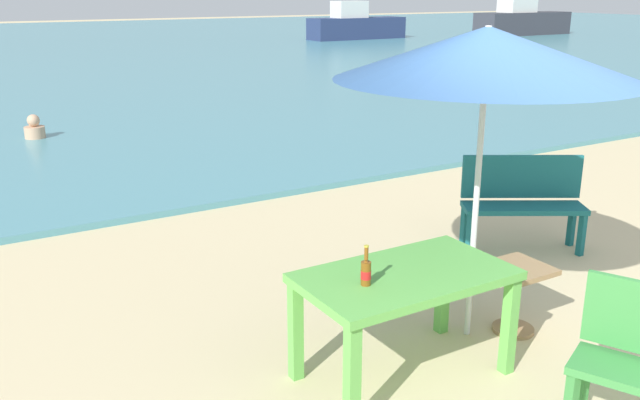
% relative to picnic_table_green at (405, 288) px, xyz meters
% --- Properties ---
extents(ground_plane, '(120.00, 120.00, 0.00)m').
position_rel_picnic_table_green_xyz_m(ground_plane, '(1.22, -0.90, -0.65)').
color(ground_plane, beige).
extents(sea_water, '(120.00, 50.00, 0.08)m').
position_rel_picnic_table_green_xyz_m(sea_water, '(1.22, 29.10, -0.61)').
color(sea_water, teal).
rests_on(sea_water, ground_plane).
extents(picnic_table_green, '(1.40, 0.80, 0.76)m').
position_rel_picnic_table_green_xyz_m(picnic_table_green, '(0.00, 0.00, 0.00)').
color(picnic_table_green, '#60B24C').
rests_on(picnic_table_green, ground_plane).
extents(beer_bottle_amber, '(0.07, 0.07, 0.26)m').
position_rel_picnic_table_green_xyz_m(beer_bottle_amber, '(-0.34, -0.03, 0.20)').
color(beer_bottle_amber, brown).
rests_on(beer_bottle_amber, picnic_table_green).
extents(patio_umbrella, '(2.10, 2.10, 2.30)m').
position_rel_picnic_table_green_xyz_m(patio_umbrella, '(0.79, 0.20, 1.47)').
color(patio_umbrella, silver).
rests_on(patio_umbrella, ground_plane).
extents(side_table_wood, '(0.44, 0.44, 0.54)m').
position_rel_picnic_table_green_xyz_m(side_table_wood, '(1.12, 0.05, -0.30)').
color(side_table_wood, '#9E7A51').
rests_on(side_table_wood, ground_plane).
extents(bench_teal_center, '(1.22, 0.92, 0.95)m').
position_rel_picnic_table_green_xyz_m(bench_teal_center, '(2.50, 1.30, -0.11)').
color(bench_teal_center, '#196066').
rests_on(bench_teal_center, ground_plane).
extents(swimmer_person, '(0.34, 0.34, 0.41)m').
position_rel_picnic_table_green_xyz_m(swimmer_person, '(-0.87, 9.16, -0.41)').
color(swimmer_person, tan).
rests_on(swimmer_person, sea_water).
extents(boat_fishing_trawler, '(5.19, 1.42, 1.89)m').
position_rel_picnic_table_green_xyz_m(boat_fishing_trawler, '(17.45, 26.56, 0.11)').
color(boat_fishing_trawler, navy).
rests_on(boat_fishing_trawler, sea_water).
extents(boat_ferry, '(5.97, 1.63, 2.17)m').
position_rel_picnic_table_green_xyz_m(boat_ferry, '(27.24, 24.54, 0.21)').
color(boat_ferry, '#38383F').
rests_on(boat_ferry, sea_water).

